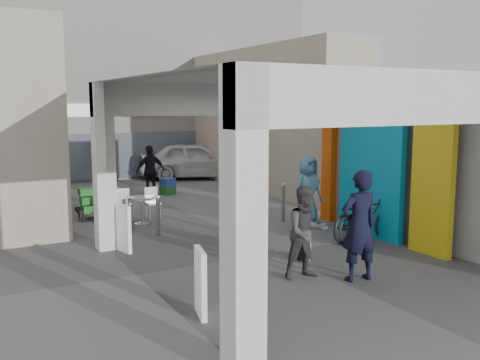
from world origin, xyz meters
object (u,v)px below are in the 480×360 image
produce_stand (100,206)px  bicycle_front (358,216)px  man_back_turned (307,232)px  white_van (195,160)px  man_crates (151,171)px  man_with_dog (359,226)px  bicycle_rear (368,219)px  cafe_set (135,211)px  border_collie (304,249)px  man_elderly (308,190)px

produce_stand → bicycle_front: bicycle_front is taller
man_back_turned → white_van: 12.99m
man_back_turned → man_crates: size_ratio=0.97×
man_with_dog → man_crates: bearing=-83.3°
man_crates → bicycle_rear: (2.27, -8.04, -0.33)m
cafe_set → man_with_dog: size_ratio=0.71×
cafe_set → bicycle_front: bearing=-45.5°
border_collie → bicycle_front: size_ratio=0.30×
man_with_dog → man_back_turned: 0.92m
produce_stand → man_with_dog: man_with_dog is taller
man_with_dog → bicycle_rear: size_ratio=1.14×
produce_stand → white_van: size_ratio=0.28×
border_collie → man_crates: man_crates is taller
cafe_set → man_elderly: (3.86, -2.26, 0.58)m
cafe_set → bicycle_rear: 5.94m
man_elderly → man_crates: size_ratio=1.04×
white_van → man_with_dog: bearing=-170.0°
man_elderly → man_crates: bearing=101.9°
bicycle_front → white_van: white_van is taller
border_collie → bicycle_rear: bearing=18.9°
man_crates → bicycle_rear: size_ratio=0.99×
cafe_set → bicycle_front: size_ratio=0.70×
cafe_set → man_with_dog: 6.68m
border_collie → man_elderly: 3.34m
cafe_set → white_van: white_van is taller
man_elderly → white_van: 9.05m
produce_stand → man_with_dog: (2.66, -7.28, 0.65)m
produce_stand → man_crates: man_crates is taller
produce_stand → man_elderly: man_elderly is taller
man_elderly → cafe_set: bearing=141.6°
cafe_set → bicycle_front: bicycle_front is taller
border_collie → man_elderly: size_ratio=0.33×
border_collie → man_with_dog: man_with_dog is taller
man_back_turned → man_elderly: man_elderly is taller
cafe_set → border_collie: 5.24m
bicycle_rear → bicycle_front: bearing=-2.1°
man_with_dog → man_crates: man_with_dog is taller
produce_stand → man_crates: bearing=36.7°
man_elderly → bicycle_rear: man_elderly is taller
man_elderly → bicycle_rear: size_ratio=1.02×
man_with_dog → man_crates: 9.97m
border_collie → bicycle_rear: bicycle_rear is taller
man_elderly → bicycle_front: (0.13, -1.79, -0.36)m
man_back_turned → white_van: man_back_turned is taller
man_with_dog → man_elderly: man_with_dog is taller
man_back_turned → white_van: bearing=83.1°
man_crates → bicycle_rear: man_crates is taller
man_crates → white_van: (3.00, 3.11, -0.09)m
bicycle_front → bicycle_rear: bicycle_front is taller
bicycle_rear → produce_stand: bearing=38.8°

